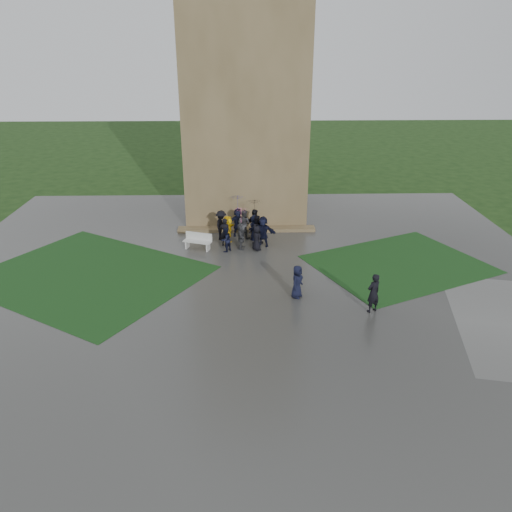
{
  "coord_description": "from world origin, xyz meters",
  "views": [
    {
      "loc": [
        -0.14,
        -20.25,
        11.55
      ],
      "look_at": [
        0.45,
        3.65,
        1.2
      ],
      "focal_mm": 35.0,
      "sensor_mm": 36.0,
      "label": 1
    }
  ],
  "objects_px": {
    "tower": "(245,82)",
    "bench": "(198,241)",
    "pedestrian_mid": "(297,282)",
    "pedestrian_near": "(373,293)"
  },
  "relations": [
    {
      "from": "tower",
      "to": "bench",
      "type": "distance_m",
      "value": 11.65
    },
    {
      "from": "tower",
      "to": "bench",
      "type": "relative_size",
      "value": 10.12
    },
    {
      "from": "tower",
      "to": "pedestrian_mid",
      "type": "height_order",
      "value": "tower"
    },
    {
      "from": "pedestrian_mid",
      "to": "pedestrian_near",
      "type": "relative_size",
      "value": 0.87
    },
    {
      "from": "pedestrian_mid",
      "to": "pedestrian_near",
      "type": "distance_m",
      "value": 3.65
    },
    {
      "from": "tower",
      "to": "pedestrian_near",
      "type": "bearing_deg",
      "value": -69.39
    },
    {
      "from": "pedestrian_near",
      "to": "pedestrian_mid",
      "type": "bearing_deg",
      "value": -51.83
    },
    {
      "from": "pedestrian_mid",
      "to": "pedestrian_near",
      "type": "xyz_separation_m",
      "value": [
        3.33,
        -1.49,
        0.12
      ]
    },
    {
      "from": "pedestrian_mid",
      "to": "pedestrian_near",
      "type": "height_order",
      "value": "pedestrian_near"
    },
    {
      "from": "tower",
      "to": "bench",
      "type": "xyz_separation_m",
      "value": [
        -2.93,
        -7.44,
        -8.47
      ]
    }
  ]
}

